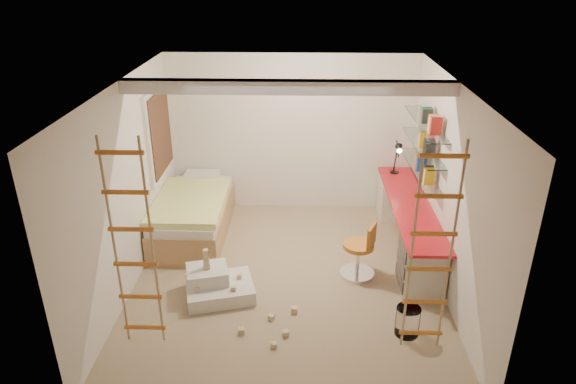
{
  "coord_description": "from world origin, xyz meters",
  "views": [
    {
      "loc": [
        0.18,
        -5.75,
        3.91
      ],
      "look_at": [
        0.0,
        0.3,
        1.15
      ],
      "focal_mm": 32.0,
      "sensor_mm": 36.0,
      "label": 1
    }
  ],
  "objects_px": {
    "desk": "(408,224)",
    "play_platform": "(216,285)",
    "bed": "(194,214)",
    "swivel_chair": "(360,257)"
  },
  "relations": [
    {
      "from": "bed",
      "to": "play_platform",
      "type": "xyz_separation_m",
      "value": [
        0.59,
        -1.59,
        -0.19
      ]
    },
    {
      "from": "swivel_chair",
      "to": "play_platform",
      "type": "height_order",
      "value": "swivel_chair"
    },
    {
      "from": "desk",
      "to": "play_platform",
      "type": "xyz_separation_m",
      "value": [
        -2.61,
        -1.23,
        -0.26
      ]
    },
    {
      "from": "desk",
      "to": "play_platform",
      "type": "bearing_deg",
      "value": -154.78
    },
    {
      "from": "desk",
      "to": "swivel_chair",
      "type": "relative_size",
      "value": 3.55
    },
    {
      "from": "desk",
      "to": "bed",
      "type": "xyz_separation_m",
      "value": [
        -3.2,
        0.36,
        -0.07
      ]
    },
    {
      "from": "bed",
      "to": "swivel_chair",
      "type": "bearing_deg",
      "value": -24.24
    },
    {
      "from": "bed",
      "to": "swivel_chair",
      "type": "relative_size",
      "value": 2.53
    },
    {
      "from": "swivel_chair",
      "to": "play_platform",
      "type": "bearing_deg",
      "value": -165.07
    },
    {
      "from": "desk",
      "to": "bed",
      "type": "bearing_deg",
      "value": 173.51
    }
  ]
}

